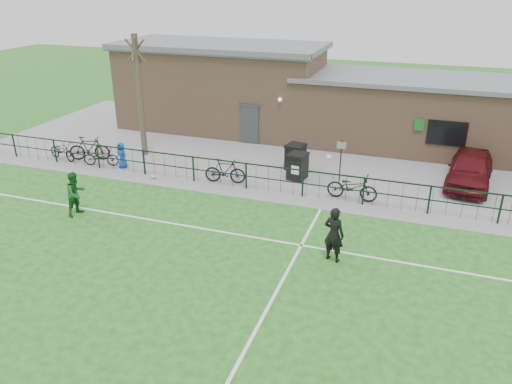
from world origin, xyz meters
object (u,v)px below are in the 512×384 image
(bicycle_c, at_px, (101,157))
(ball_ground, at_px, (153,177))
(spectator_child, at_px, (122,155))
(bicycle_a, at_px, (62,151))
(bicycle_e, at_px, (352,187))
(bicycle_d, at_px, (225,171))
(wheelie_bin_left, at_px, (298,167))
(wheelie_bin_right, at_px, (295,158))
(bare_tree, at_px, (140,97))
(sign_post, at_px, (340,162))
(outfield_player, at_px, (76,193))
(car_maroon, at_px, (470,169))
(bicycle_b, at_px, (89,148))

(bicycle_c, xyz_separation_m, ball_ground, (3.24, -0.69, -0.36))
(spectator_child, bearing_deg, bicycle_a, -163.47)
(bicycle_e, bearing_deg, bicycle_d, 92.73)
(wheelie_bin_left, bearing_deg, wheelie_bin_right, 119.37)
(spectator_child, bearing_deg, bare_tree, 106.06)
(bare_tree, bearing_deg, sign_post, -3.09)
(bare_tree, bearing_deg, bicycle_e, -11.01)
(bicycle_c, height_order, outfield_player, outfield_player)
(wheelie_bin_right, bearing_deg, bicycle_d, -121.61)
(wheelie_bin_right, height_order, car_maroon, car_maroon)
(bicycle_b, relative_size, bicycle_e, 0.98)
(wheelie_bin_right, bearing_deg, bicycle_a, -156.04)
(bare_tree, relative_size, car_maroon, 1.36)
(bicycle_c, bearing_deg, outfield_player, -169.44)
(bare_tree, height_order, wheelie_bin_right, bare_tree)
(bicycle_b, bearing_deg, bicycle_c, -135.80)
(bicycle_b, distance_m, bicycle_c, 1.12)
(spectator_child, bearing_deg, outfield_player, -60.31)
(bicycle_e, xyz_separation_m, outfield_player, (-9.77, -4.82, 0.30))
(bicycle_a, relative_size, spectator_child, 1.41)
(sign_post, relative_size, ball_ground, 8.94)
(wheelie_bin_left, bearing_deg, ball_ground, -150.79)
(bare_tree, xyz_separation_m, bicycle_a, (-3.43, -2.09, -2.52))
(sign_post, bearing_deg, bicycle_b, -174.78)
(wheelie_bin_left, xyz_separation_m, bicycle_d, (-2.90, -1.54, -0.01))
(wheelie_bin_left, bearing_deg, sign_post, 12.56)
(bicycle_c, height_order, bicycle_e, bicycle_e)
(bicycle_d, relative_size, bicycle_e, 0.89)
(bicycle_c, distance_m, ball_ground, 3.33)
(wheelie_bin_left, distance_m, wheelie_bin_right, 1.22)
(car_maroon, bearing_deg, sign_post, -156.22)
(car_maroon, distance_m, bicycle_b, 17.89)
(car_maroon, bearing_deg, ball_ground, -156.91)
(sign_post, distance_m, ball_ground, 8.42)
(bicycle_c, bearing_deg, bicycle_b, 49.03)
(spectator_child, distance_m, outfield_player, 5.07)
(wheelie_bin_right, height_order, bicycle_c, wheelie_bin_right)
(bare_tree, distance_m, bicycle_a, 4.74)
(car_maroon, relative_size, bicycle_b, 2.19)
(bicycle_e, bearing_deg, bicycle_b, 90.16)
(bicycle_a, relative_size, ball_ground, 7.84)
(wheelie_bin_right, distance_m, outfield_player, 10.00)
(wheelie_bin_right, distance_m, sign_post, 2.57)
(spectator_child, height_order, outfield_player, outfield_player)
(car_maroon, height_order, bicycle_d, car_maroon)
(bicycle_a, bearing_deg, spectator_child, -75.65)
(ball_ground, bearing_deg, bicycle_b, 164.51)
(sign_post, distance_m, spectator_child, 10.29)
(sign_post, height_order, bicycle_a, sign_post)
(bicycle_b, bearing_deg, bicycle_e, -112.11)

